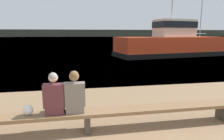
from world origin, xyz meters
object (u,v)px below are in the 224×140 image
object	(u,v)px
person_right	(75,95)
shopping_bag	(28,110)
tugboat_red	(170,44)
bench_main	(87,115)
person_left	(54,97)
moored_sailboat	(200,43)

from	to	relation	value
person_right	shopping_bag	xyz separation A→B (m)	(-0.97, 0.03, -0.29)
shopping_bag	tugboat_red	bearing A→B (deg)	54.37
bench_main	person_right	size ratio (longest dim) A/B	7.97
tugboat_red	shopping_bag	bearing A→B (deg)	135.12
person_left	person_right	world-z (taller)	person_right
person_left	person_right	bearing A→B (deg)	-0.18
person_left	moored_sailboat	bearing A→B (deg)	50.89
bench_main	tugboat_red	xyz separation A→B (m)	(8.85, 14.08, 0.73)
bench_main	shopping_bag	size ratio (longest dim) A/B	33.93
bench_main	person_left	distance (m)	0.82
shopping_bag	moored_sailboat	distance (m)	31.59
tugboat_red	moored_sailboat	distance (m)	14.41
bench_main	moored_sailboat	xyz separation A→B (m)	(19.04, 24.26, 0.26)
shopping_bag	person_left	bearing A→B (deg)	-2.51
shopping_bag	tugboat_red	xyz separation A→B (m)	(10.07, 14.05, 0.54)
person_right	shopping_bag	size ratio (longest dim) A/B	4.26
bench_main	person_left	size ratio (longest dim) A/B	8.17
tugboat_red	moored_sailboat	xyz separation A→B (m)	(10.19, 10.18, -0.47)
person_right	shopping_bag	bearing A→B (deg)	178.51
person_right	tugboat_red	bearing A→B (deg)	57.11
bench_main	moored_sailboat	world-z (taller)	moored_sailboat
shopping_bag	person_right	bearing A→B (deg)	-1.49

